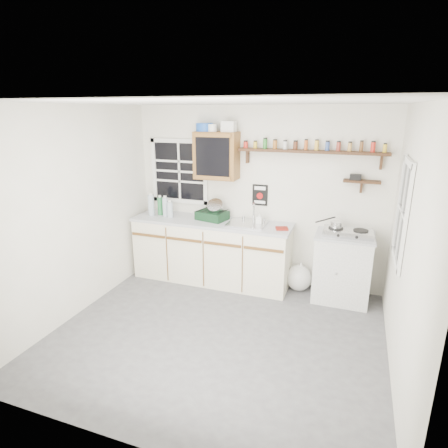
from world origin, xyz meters
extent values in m
cube|color=#49494C|center=(0.00, 0.00, -0.01)|extent=(3.60, 3.20, 0.02)
cube|color=silver|center=(0.00, 0.00, 2.51)|extent=(3.60, 3.20, 0.02)
cube|color=beige|center=(-1.81, 0.00, 1.25)|extent=(0.02, 3.20, 2.50)
cube|color=beige|center=(1.81, 0.00, 1.25)|extent=(0.02, 3.20, 2.50)
cube|color=beige|center=(0.00, 1.61, 1.25)|extent=(3.60, 0.02, 2.50)
cube|color=beige|center=(0.00, -1.61, 1.25)|extent=(3.60, 0.02, 2.50)
cube|color=beige|center=(-0.58, 1.30, 0.44)|extent=(2.27, 0.60, 0.88)
cube|color=#93969A|center=(-0.58, 1.30, 0.90)|extent=(2.31, 0.62, 0.04)
cube|color=brown|center=(-1.44, 0.99, 0.70)|extent=(0.53, 0.02, 0.03)
cube|color=brown|center=(-0.87, 0.99, 0.70)|extent=(0.53, 0.02, 0.03)
cube|color=brown|center=(-0.30, 0.99, 0.70)|extent=(0.53, 0.02, 0.03)
cube|color=brown|center=(0.27, 0.99, 0.70)|extent=(0.53, 0.02, 0.03)
cube|color=#B4B4AD|center=(1.25, 1.33, 0.44)|extent=(0.70, 0.55, 0.88)
cube|color=#93969A|center=(1.25, 1.33, 0.90)|extent=(0.73, 0.57, 0.03)
cube|color=#B7B8BC|center=(-0.05, 1.30, 0.93)|extent=(0.52, 0.44, 0.03)
cylinder|color=#B7B8BC|center=(0.00, 1.46, 1.06)|extent=(0.02, 0.02, 0.28)
cylinder|color=#B7B8BC|center=(0.00, 1.40, 1.19)|extent=(0.02, 0.14, 0.02)
cube|color=brown|center=(-0.55, 1.45, 1.82)|extent=(0.60, 0.30, 0.65)
cube|color=black|center=(-0.55, 1.29, 1.82)|extent=(0.48, 0.02, 0.52)
cylinder|color=#1A4CAE|center=(-0.72, 1.45, 2.21)|extent=(0.24, 0.24, 0.11)
cube|color=silver|center=(-0.37, 1.45, 2.22)|extent=(0.18, 0.15, 0.14)
cylinder|color=silver|center=(-0.59, 1.40, 2.20)|extent=(0.12, 0.12, 0.10)
cube|color=black|center=(0.73, 1.51, 1.92)|extent=(1.91, 0.18, 0.04)
cube|color=black|center=(-0.13, 1.55, 1.82)|extent=(0.03, 0.10, 0.18)
cube|color=black|center=(1.58, 1.55, 1.82)|extent=(0.03, 0.10, 0.18)
cylinder|color=red|center=(-0.15, 1.51, 1.98)|extent=(0.06, 0.06, 0.08)
cylinder|color=black|center=(-0.15, 1.51, 2.03)|extent=(0.05, 0.05, 0.02)
cylinder|color=gold|center=(-0.02, 1.51, 1.98)|extent=(0.05, 0.05, 0.09)
cylinder|color=black|center=(-0.02, 1.51, 2.03)|extent=(0.05, 0.05, 0.02)
cylinder|color=#267226|center=(0.12, 1.51, 2.00)|extent=(0.06, 0.06, 0.13)
cylinder|color=black|center=(0.12, 1.51, 2.07)|extent=(0.05, 0.05, 0.02)
cylinder|color=#99591E|center=(0.25, 1.51, 1.99)|extent=(0.06, 0.06, 0.11)
cylinder|color=black|center=(0.25, 1.51, 2.06)|extent=(0.05, 0.05, 0.02)
cylinder|color=silver|center=(0.39, 1.51, 1.99)|extent=(0.06, 0.06, 0.10)
cylinder|color=black|center=(0.39, 1.51, 2.05)|extent=(0.05, 0.05, 0.02)
cylinder|color=#4C2614|center=(0.52, 1.51, 1.99)|extent=(0.06, 0.06, 0.10)
cylinder|color=black|center=(0.52, 1.51, 2.05)|extent=(0.05, 0.05, 0.02)
cylinder|color=#B24C19|center=(0.66, 1.51, 2.00)|extent=(0.05, 0.05, 0.12)
cylinder|color=black|center=(0.66, 1.51, 2.07)|extent=(0.04, 0.04, 0.02)
cylinder|color=gold|center=(0.79, 1.51, 2.00)|extent=(0.05, 0.05, 0.12)
cylinder|color=black|center=(0.79, 1.51, 2.07)|extent=(0.05, 0.05, 0.02)
cylinder|color=#334C8C|center=(0.93, 1.51, 1.99)|extent=(0.05, 0.05, 0.11)
cylinder|color=black|center=(0.93, 1.51, 2.06)|extent=(0.05, 0.05, 0.02)
cylinder|color=maroon|center=(1.06, 1.51, 1.99)|extent=(0.05, 0.05, 0.11)
cylinder|color=black|center=(1.06, 1.51, 2.05)|extent=(0.05, 0.05, 0.02)
cylinder|color=#BF8C3F|center=(1.20, 1.51, 1.99)|extent=(0.05, 0.05, 0.10)
cylinder|color=black|center=(1.20, 1.51, 2.05)|extent=(0.04, 0.04, 0.02)
cylinder|color=brown|center=(1.33, 1.51, 2.00)|extent=(0.04, 0.04, 0.12)
cylinder|color=black|center=(1.33, 1.51, 2.07)|extent=(0.04, 0.04, 0.02)
cylinder|color=red|center=(1.47, 1.51, 2.00)|extent=(0.06, 0.06, 0.12)
cylinder|color=black|center=(1.47, 1.51, 2.07)|extent=(0.05, 0.05, 0.02)
cylinder|color=gold|center=(1.60, 1.51, 1.99)|extent=(0.05, 0.05, 0.10)
cylinder|color=black|center=(1.60, 1.51, 2.04)|extent=(0.04, 0.04, 0.02)
cube|color=black|center=(1.38, 1.52, 1.57)|extent=(0.45, 0.15, 0.03)
cube|color=black|center=(1.38, 1.56, 1.49)|extent=(0.03, 0.08, 0.14)
cube|color=black|center=(1.30, 1.52, 1.62)|extent=(0.14, 0.10, 0.07)
cube|color=black|center=(0.05, 1.59, 1.28)|extent=(0.22, 0.01, 0.30)
cube|color=white|center=(0.05, 1.58, 1.38)|extent=(0.16, 0.00, 0.05)
cylinder|color=#A50C0C|center=(0.05, 1.58, 1.27)|extent=(0.09, 0.01, 0.09)
cube|color=white|center=(0.05, 1.58, 1.18)|extent=(0.16, 0.00, 0.04)
cube|color=black|center=(-1.20, 1.59, 1.55)|extent=(0.85, 0.02, 0.90)
cube|color=silver|center=(-1.20, 1.59, 1.55)|extent=(0.93, 0.03, 0.98)
cube|color=black|center=(1.79, 0.55, 1.45)|extent=(0.02, 0.70, 1.00)
cube|color=silver|center=(1.79, 0.55, 1.45)|extent=(0.03, 0.78, 1.08)
cylinder|color=#A4B4C0|center=(-1.53, 1.27, 1.07)|extent=(0.09, 0.09, 0.31)
cylinder|color=silver|center=(-1.53, 1.27, 1.24)|extent=(0.05, 0.05, 0.03)
cylinder|color=#26723B|center=(-1.42, 1.34, 1.05)|extent=(0.08, 0.08, 0.27)
cylinder|color=silver|center=(-1.42, 1.34, 1.20)|extent=(0.04, 0.04, 0.03)
cylinder|color=#A4B4C0|center=(-1.31, 1.30, 1.06)|extent=(0.08, 0.08, 0.28)
cylinder|color=silver|center=(-1.31, 1.30, 1.21)|extent=(0.04, 0.04, 0.03)
cylinder|color=#A4B4C0|center=(-1.22, 1.27, 1.03)|extent=(0.09, 0.09, 0.23)
cylinder|color=silver|center=(-1.22, 1.27, 1.16)|extent=(0.05, 0.05, 0.03)
cube|color=black|center=(-0.59, 1.36, 0.98)|extent=(0.47, 0.39, 0.12)
cylinder|color=#B7B8BC|center=(-0.54, 1.36, 1.10)|extent=(0.25, 0.28, 0.25)
imported|color=silver|center=(0.11, 1.35, 1.01)|extent=(0.08, 0.08, 0.17)
cube|color=maroon|center=(0.45, 1.24, 0.93)|extent=(0.19, 0.18, 0.02)
cube|color=#B7B8BC|center=(1.28, 1.31, 0.95)|extent=(0.62, 0.34, 0.08)
cylinder|color=black|center=(1.13, 1.31, 0.99)|extent=(0.18, 0.18, 0.01)
cylinder|color=black|center=(1.43, 1.31, 0.99)|extent=(0.18, 0.18, 0.01)
cylinder|color=#B7B8BC|center=(1.13, 1.31, 1.03)|extent=(0.14, 0.14, 0.09)
cylinder|color=black|center=(0.98, 1.38, 1.07)|extent=(0.26, 0.14, 0.15)
ellipsoid|color=silver|center=(0.69, 1.40, 0.18)|extent=(0.39, 0.35, 0.40)
cone|color=silver|center=(0.71, 1.40, 0.37)|extent=(0.11, 0.11, 0.11)
camera|label=1|loc=(1.31, -3.45, 2.43)|focal=30.00mm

